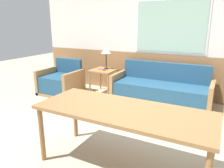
% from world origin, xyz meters
% --- Properties ---
extents(ground_plane, '(16.00, 16.00, 0.00)m').
position_xyz_m(ground_plane, '(0.00, 0.00, 0.00)').
color(ground_plane, '#B2A58C').
extents(wall_back, '(7.20, 0.09, 2.70)m').
position_xyz_m(wall_back, '(-0.01, 2.63, 1.36)').
color(wall_back, '#996B42').
rests_on(wall_back, ground_plane).
extents(couch, '(2.09, 0.76, 0.85)m').
position_xyz_m(couch, '(-0.15, 2.09, 0.27)').
color(couch, '#9E7042').
rests_on(couch, ground_plane).
extents(armchair, '(0.92, 0.80, 0.83)m').
position_xyz_m(armchair, '(-2.50, 1.61, 0.27)').
color(armchair, '#9E7042').
rests_on(armchair, ground_plane).
extents(side_table, '(0.57, 0.57, 0.60)m').
position_xyz_m(side_table, '(-1.58, 2.13, 0.50)').
color(side_table, '#9E7042').
rests_on(side_table, ground_plane).
extents(table_lamp, '(0.24, 0.24, 0.54)m').
position_xyz_m(table_lamp, '(-1.57, 2.23, 1.04)').
color(table_lamp, black).
rests_on(table_lamp, side_table).
extents(book_stack, '(0.20, 0.18, 0.04)m').
position_xyz_m(book_stack, '(-1.59, 2.03, 0.61)').
color(book_stack, gold).
rests_on(book_stack, side_table).
extents(dining_table, '(2.02, 0.81, 0.75)m').
position_xyz_m(dining_table, '(0.04, -0.28, 0.68)').
color(dining_table, olive).
rests_on(dining_table, ground_plane).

